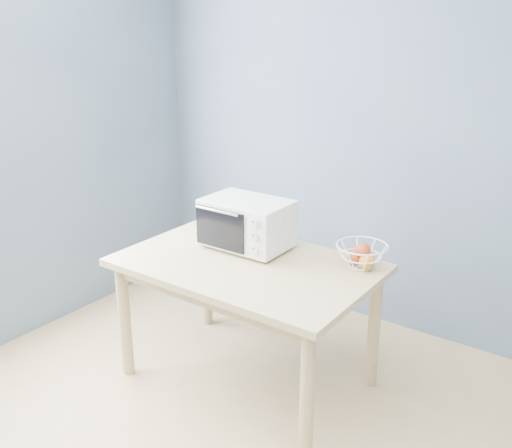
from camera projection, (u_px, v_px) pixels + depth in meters
The scene contains 4 objects.
room at pixel (157, 251), 1.85m from camera, with size 4.01×4.51×2.61m.
dining_table at pixel (247, 279), 3.19m from camera, with size 1.40×0.90×0.75m.
toaster_oven at pixel (244, 222), 3.32m from camera, with size 0.50×0.37×0.29m.
fruit_basket at pixel (362, 255), 3.06m from camera, with size 0.31×0.31×0.14m.
Camera 1 is at (1.26, -1.21, 1.99)m, focal length 40.00 mm.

